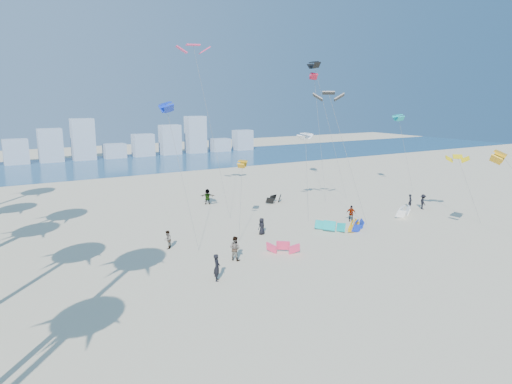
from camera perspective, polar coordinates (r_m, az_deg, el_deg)
ground at (r=27.68m, az=12.18°, el=-15.55°), size 220.00×220.00×0.00m
ocean at (r=92.27m, az=-19.84°, el=2.96°), size 220.00×220.00×0.00m
kitesurfer_near at (r=32.76m, az=-4.79°, el=-9.15°), size 0.73×0.83×1.92m
kitesurfer_mid at (r=36.65m, az=-2.59°, el=-6.86°), size 1.09×1.17×1.92m
kitesurfers_far at (r=50.53m, az=4.69°, el=-1.89°), size 30.97×16.22×1.85m
grounded_kites at (r=47.20m, az=9.79°, el=-3.49°), size 20.78×18.23×0.98m
flying_kites at (r=50.99m, az=7.19°, el=11.39°), size 36.59×34.01×18.59m
distant_skyline at (r=101.51m, az=-21.73°, el=5.29°), size 85.00×3.00×8.40m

